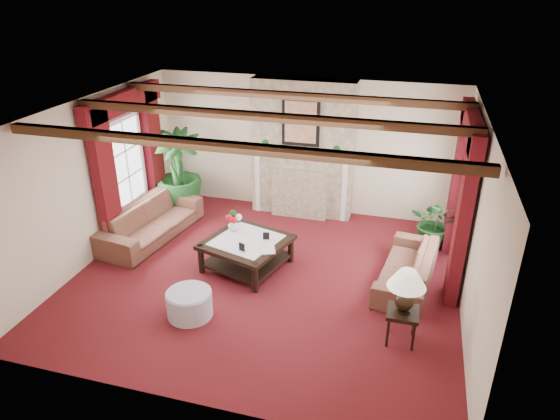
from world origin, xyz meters
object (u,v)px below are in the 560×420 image
(potted_palm, at_px, (180,189))
(coffee_table, at_px, (247,254))
(sofa_right, at_px, (408,262))
(side_table, at_px, (401,326))
(ottoman, at_px, (190,304))
(sofa_left, at_px, (150,216))

(potted_palm, distance_m, coffee_table, 2.71)
(sofa_right, distance_m, side_table, 1.46)
(coffee_table, height_order, ottoman, coffee_table)
(coffee_table, bearing_deg, sofa_left, -178.10)
(coffee_table, height_order, side_table, coffee_table)
(potted_palm, bearing_deg, sofa_left, -89.72)
(sofa_right, bearing_deg, sofa_left, -86.31)
(side_table, bearing_deg, potted_palm, 147.25)
(potted_palm, bearing_deg, side_table, -32.75)
(sofa_left, relative_size, ottoman, 3.53)
(potted_palm, xyz_separation_m, coffee_table, (2.05, -1.76, -0.22))
(sofa_right, height_order, ottoman, sofa_right)
(sofa_right, distance_m, coffee_table, 2.60)
(sofa_right, relative_size, side_table, 4.11)
(sofa_right, xyz_separation_m, coffee_table, (-2.58, -0.23, -0.12))
(potted_palm, bearing_deg, ottoman, -62.27)
(sofa_left, xyz_separation_m, coffee_table, (2.05, -0.53, -0.19))
(sofa_right, relative_size, potted_palm, 1.04)
(potted_palm, height_order, ottoman, potted_palm)
(potted_palm, xyz_separation_m, side_table, (4.63, -2.98, -0.23))
(sofa_left, relative_size, potted_palm, 1.21)
(sofa_right, bearing_deg, side_table, 6.98)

